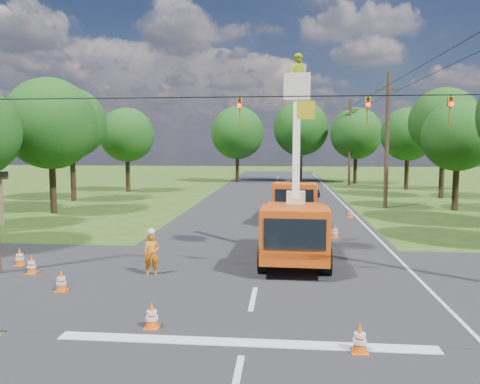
# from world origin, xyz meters

# --- Properties ---
(ground) EXTENTS (140.00, 140.00, 0.00)m
(ground) POSITION_xyz_m (0.00, 20.00, 0.00)
(ground) COLOR #234F17
(ground) RESTS_ON ground
(road_main) EXTENTS (12.00, 100.00, 0.06)m
(road_main) POSITION_xyz_m (0.00, 20.00, 0.00)
(road_main) COLOR black
(road_main) RESTS_ON ground
(road_cross) EXTENTS (56.00, 10.00, 0.07)m
(road_cross) POSITION_xyz_m (0.00, 2.00, 0.00)
(road_cross) COLOR black
(road_cross) RESTS_ON ground
(stop_bar) EXTENTS (9.00, 0.45, 0.02)m
(stop_bar) POSITION_xyz_m (0.00, -3.20, 0.00)
(stop_bar) COLOR silver
(stop_bar) RESTS_ON ground
(edge_line) EXTENTS (0.12, 90.00, 0.02)m
(edge_line) POSITION_xyz_m (5.60, 20.00, 0.00)
(edge_line) COLOR silver
(edge_line) RESTS_ON ground
(bucket_truck) EXTENTS (2.82, 6.70, 8.34)m
(bucket_truck) POSITION_xyz_m (1.37, 4.96, 1.75)
(bucket_truck) COLOR #C14A0D
(bucket_truck) RESTS_ON ground
(second_truck) EXTENTS (3.00, 6.85, 2.51)m
(second_truck) POSITION_xyz_m (1.65, 15.13, 1.31)
(second_truck) COLOR #C14A0D
(second_truck) RESTS_ON ground
(ground_worker) EXTENTS (0.67, 0.54, 1.59)m
(ground_worker) POSITION_xyz_m (-3.81, 2.31, 0.79)
(ground_worker) COLOR orange
(ground_worker) RESTS_ON ground
(distant_car) EXTENTS (3.41, 4.98, 1.58)m
(distant_car) POSITION_xyz_m (2.52, 29.08, 0.79)
(distant_car) COLOR black
(distant_car) RESTS_ON ground
(traffic_cone_0) EXTENTS (0.38, 0.38, 0.71)m
(traffic_cone_0) POSITION_xyz_m (-2.43, -2.49, 0.36)
(traffic_cone_0) COLOR #F15D0C
(traffic_cone_0) RESTS_ON ground
(traffic_cone_1) EXTENTS (0.38, 0.38, 0.71)m
(traffic_cone_1) POSITION_xyz_m (2.64, -3.43, 0.36)
(traffic_cone_1) COLOR #F15D0C
(traffic_cone_1) RESTS_ON ground
(traffic_cone_2) EXTENTS (0.38, 0.38, 0.71)m
(traffic_cone_2) POSITION_xyz_m (0.21, 7.98, 0.36)
(traffic_cone_2) COLOR #F15D0C
(traffic_cone_2) RESTS_ON ground
(traffic_cone_3) EXTENTS (0.38, 0.38, 0.71)m
(traffic_cone_3) POSITION_xyz_m (3.48, 9.78, 0.36)
(traffic_cone_3) COLOR #F15D0C
(traffic_cone_3) RESTS_ON ground
(traffic_cone_4) EXTENTS (0.38, 0.38, 0.71)m
(traffic_cone_4) POSITION_xyz_m (-6.17, 0.21, 0.36)
(traffic_cone_4) COLOR #F15D0C
(traffic_cone_4) RESTS_ON ground
(traffic_cone_5) EXTENTS (0.38, 0.38, 0.71)m
(traffic_cone_5) POSITION_xyz_m (-8.22, 2.06, 0.36)
(traffic_cone_5) COLOR #F15D0C
(traffic_cone_5) RESTS_ON ground
(traffic_cone_6) EXTENTS (0.38, 0.38, 0.71)m
(traffic_cone_6) POSITION_xyz_m (-9.31, 3.15, 0.36)
(traffic_cone_6) COLOR #F15D0C
(traffic_cone_6) RESTS_ON ground
(traffic_cone_7) EXTENTS (0.38, 0.38, 0.71)m
(traffic_cone_7) POSITION_xyz_m (5.21, 16.71, 0.36)
(traffic_cone_7) COLOR #F15D0C
(traffic_cone_7) RESTS_ON ground
(pole_right_mid) EXTENTS (1.80, 0.30, 10.00)m
(pole_right_mid) POSITION_xyz_m (8.50, 22.00, 5.11)
(pole_right_mid) COLOR #4C3823
(pole_right_mid) RESTS_ON ground
(pole_right_far) EXTENTS (1.80, 0.30, 10.00)m
(pole_right_far) POSITION_xyz_m (8.50, 42.00, 5.11)
(pole_right_far) COLOR #4C3823
(pole_right_far) RESTS_ON ground
(signal_span) EXTENTS (18.00, 0.29, 1.07)m
(signal_span) POSITION_xyz_m (2.23, 1.99, 5.88)
(signal_span) COLOR black
(signal_span) RESTS_ON ground
(tree_left_d) EXTENTS (6.20, 6.20, 9.24)m
(tree_left_d) POSITION_xyz_m (-15.00, 17.00, 6.12)
(tree_left_d) COLOR #382616
(tree_left_d) RESTS_ON ground
(tree_left_e) EXTENTS (5.80, 5.80, 9.41)m
(tree_left_e) POSITION_xyz_m (-16.80, 24.00, 6.49)
(tree_left_e) COLOR #382616
(tree_left_e) RESTS_ON ground
(tree_left_f) EXTENTS (5.40, 5.40, 8.40)m
(tree_left_f) POSITION_xyz_m (-14.80, 32.00, 5.69)
(tree_left_f) COLOR #382616
(tree_left_f) RESTS_ON ground
(tree_right_c) EXTENTS (5.00, 5.00, 7.83)m
(tree_right_c) POSITION_xyz_m (13.20, 21.00, 5.31)
(tree_right_c) COLOR #382616
(tree_right_c) RESTS_ON ground
(tree_right_d) EXTENTS (6.00, 6.00, 9.70)m
(tree_right_d) POSITION_xyz_m (14.80, 29.00, 6.68)
(tree_right_d) COLOR #382616
(tree_right_d) RESTS_ON ground
(tree_right_e) EXTENTS (5.60, 5.60, 8.63)m
(tree_right_e) POSITION_xyz_m (13.80, 37.00, 5.81)
(tree_right_e) COLOR #382616
(tree_right_e) RESTS_ON ground
(tree_far_a) EXTENTS (6.60, 6.60, 9.50)m
(tree_far_a) POSITION_xyz_m (-5.00, 45.00, 6.19)
(tree_far_a) COLOR #382616
(tree_far_a) RESTS_ON ground
(tree_far_b) EXTENTS (7.00, 7.00, 10.32)m
(tree_far_b) POSITION_xyz_m (3.00, 47.00, 6.81)
(tree_far_b) COLOR #382616
(tree_far_b) RESTS_ON ground
(tree_far_c) EXTENTS (6.20, 6.20, 9.18)m
(tree_far_c) POSITION_xyz_m (9.50, 44.00, 6.06)
(tree_far_c) COLOR #382616
(tree_far_c) RESTS_ON ground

